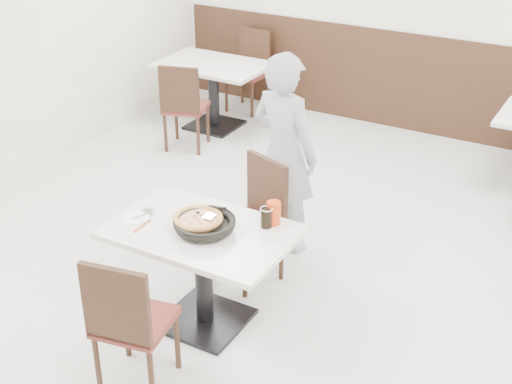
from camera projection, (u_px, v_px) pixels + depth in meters
The scene contains 19 objects.
floor at pixel (265, 282), 5.44m from camera, with size 7.00×7.00×0.00m, color beige.
wall_back at pixel (427, 6), 7.49m from camera, with size 6.00×0.04×2.80m, color beige.
wainscot_back at pixel (418, 84), 7.87m from camera, with size 5.90×0.03×1.10m, color black.
main_table at pixel (204, 277), 4.84m from camera, with size 1.20×0.80×0.75m, color silver, non-canonical shape.
chair_near at pixel (135, 318), 4.27m from camera, with size 0.42×0.42×0.95m, color black, non-canonical shape.
chair_far at pixel (248, 224), 5.28m from camera, with size 0.42×0.42×0.95m, color black, non-canonical shape.
trivet at pixel (197, 228), 4.65m from camera, with size 0.11×0.11×0.04m, color black.
pizza_pan at pixel (205, 226), 4.62m from camera, with size 0.39×0.39×0.01m, color black.
pizza at pixel (198, 221), 4.64m from camera, with size 0.29×0.29×0.02m, color #B07B3D.
pizza_server at pixel (209, 216), 4.63m from camera, with size 0.07×0.09×0.00m, color silver.
napkin at pixel (133, 224), 4.73m from camera, with size 0.18×0.18×0.00m, color silver.
side_plate at pixel (136, 218), 4.77m from camera, with size 0.18×0.18×0.01m, color white.
fork at pixel (142, 215), 4.79m from camera, with size 0.01×0.15×0.00m, color silver.
cola_glass at pixel (266, 218), 4.66m from camera, with size 0.08×0.08×0.13m, color black.
red_cup at pixel (274, 213), 4.70m from camera, with size 0.09×0.09×0.16m, color red.
diner_person at pixel (284, 154), 5.57m from camera, with size 0.60×0.39×1.63m, color #9E9EA3.
bg_table_left at pixel (214, 95), 8.06m from camera, with size 1.20×0.80×0.75m, color silver, non-canonical shape.
bg_chair_left_near at pixel (186, 105), 7.50m from camera, with size 0.42×0.42×0.95m, color black, non-canonical shape.
bg_chair_left_far at pixel (247, 72), 8.49m from camera, with size 0.42×0.42×0.95m, color black, non-canonical shape.
Camera 1 is at (2.18, -3.95, 3.12)m, focal length 50.00 mm.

